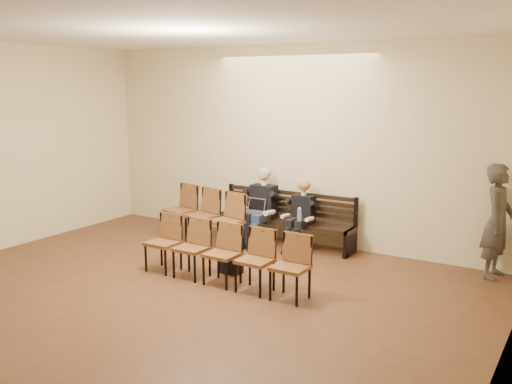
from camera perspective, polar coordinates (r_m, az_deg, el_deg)
ground at (r=6.77m, az=-17.21°, el=-14.34°), size 10.00×10.00×0.00m
room_walls at (r=6.70m, az=-13.35°, el=8.07°), size 8.02×10.01×3.51m
bench at (r=10.15m, az=2.80°, el=-4.03°), size 2.60×0.90×0.45m
seated_man at (r=10.14m, az=0.50°, el=-1.43°), size 0.56×0.78×1.35m
seated_woman at (r=9.80m, az=4.50°, el=-2.73°), size 0.46×0.64×1.07m
laptop at (r=10.00m, az=-0.35°, el=-2.19°), size 0.39×0.34×0.25m
water_bottle at (r=9.54m, az=4.34°, el=-2.89°), size 0.07×0.07×0.24m
bag at (r=8.69m, az=-2.56°, el=-7.30°), size 0.34×0.23×0.24m
passerby at (r=9.00m, az=23.07°, el=-1.93°), size 0.54×0.76×1.95m
chair_row_front at (r=10.25m, az=-5.39°, el=-2.40°), size 1.83×0.90×0.98m
chair_row_back at (r=8.14m, az=-3.42°, el=-6.27°), size 2.67×0.52×0.87m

